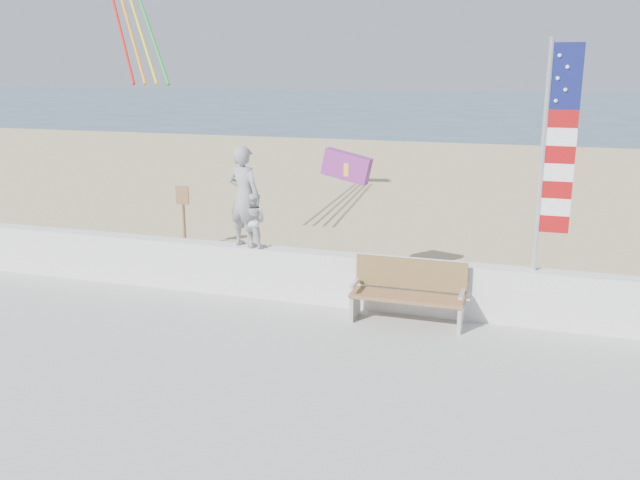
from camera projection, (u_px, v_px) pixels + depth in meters
The scene contains 9 objects.
ground at pixel (271, 356), 10.05m from camera, with size 220.00×220.00×0.00m, color #314D62.
sand at pixel (393, 223), 18.35m from camera, with size 90.00×40.00×0.08m, color tan.
seawall at pixel (312, 277), 11.74m from camera, with size 30.00×0.35×0.90m, color silver.
adult at pixel (244, 197), 11.77m from camera, with size 0.65×0.42×1.77m, color gray.
child at pixel (254, 220), 11.82m from camera, with size 0.47×0.36×0.96m, color silver.
bench at pixel (408, 291), 10.79m from camera, with size 1.80×0.57×1.00m.
flag at pixel (552, 148), 10.05m from camera, with size 0.50×0.08×3.50m.
parafoil_kite at pixel (348, 167), 12.58m from camera, with size 0.98×0.31×0.66m.
sign at pixel (183, 212), 15.45m from camera, with size 0.32×0.07×1.46m.
Camera 1 is at (3.50, -8.65, 4.18)m, focal length 38.00 mm.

